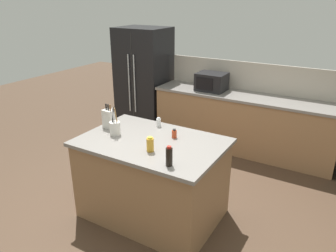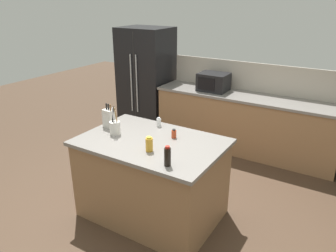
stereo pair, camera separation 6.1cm
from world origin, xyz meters
name	(u,v)px [view 2 (the right image)]	position (x,y,z in m)	size (l,w,h in m)	color
ground_plane	(153,213)	(0.00, 0.00, 0.00)	(14.00, 14.00, 0.00)	#473323
back_counter_run	(244,123)	(0.30, 2.20, 0.47)	(2.91, 0.66, 0.94)	#936B47
wall_backsplash	(254,77)	(0.30, 2.52, 1.17)	(2.87, 0.03, 0.46)	#B2A899
kitchen_island	(152,178)	(0.00, 0.00, 0.47)	(1.55, 1.05, 0.94)	#936B47
refrigerator	(146,79)	(-1.65, 2.25, 0.94)	(0.90, 0.75, 1.88)	black
microwave	(214,82)	(-0.26, 2.20, 1.08)	(0.47, 0.39, 0.29)	black
knife_block	(109,118)	(-0.63, 0.06, 1.05)	(0.14, 0.11, 0.29)	beige
utensil_crock	(115,127)	(-0.44, -0.07, 1.02)	(0.12, 0.12, 0.32)	beige
honey_jar	(149,144)	(0.13, -0.22, 1.01)	(0.07, 0.07, 0.16)	gold
spice_jar_paprika	(174,134)	(0.17, 0.20, 0.99)	(0.05, 0.05, 0.10)	#B73D1E
salt_shaker	(159,122)	(-0.16, 0.39, 0.99)	(0.05, 0.05, 0.11)	silver
soy_sauce_bottle	(168,156)	(0.44, -0.38, 1.03)	(0.06, 0.06, 0.19)	black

